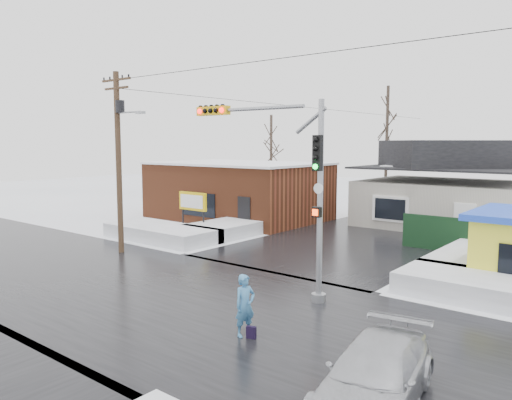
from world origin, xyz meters
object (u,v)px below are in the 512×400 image
Objects in this scene: traffic_signal at (282,171)px; utility_pole at (119,151)px; marquee_sign at (193,203)px; pedestrian at (245,306)px; car at (375,377)px.

traffic_signal is 10.39m from utility_pole.
marquee_sign is (-11.43, 6.53, -2.62)m from traffic_signal.
marquee_sign is 16.74m from pedestrian.
pedestrian is (13.00, -10.49, -1.02)m from marquee_sign.
marquee_sign reaches higher than car.
utility_pole reaches higher than pedestrian.
utility_pole is at bearing -79.87° from marquee_sign.
pedestrian is at bearing -68.42° from traffic_signal.
traffic_signal is at bearing 36.68° from pedestrian.
car is at bearing -89.84° from pedestrian.
marquee_sign is 21.18m from car.
traffic_signal is 8.95m from car.
utility_pole is at bearing 151.32° from car.
marquee_sign is at bearing 150.28° from traffic_signal.
car is (16.53, -5.72, -4.45)m from utility_pole.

